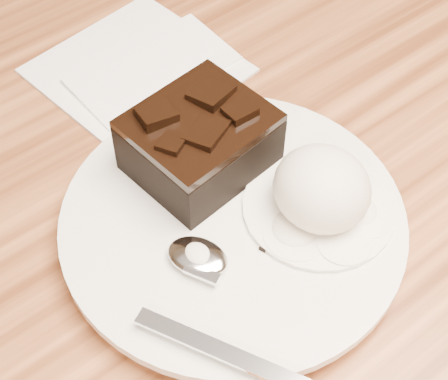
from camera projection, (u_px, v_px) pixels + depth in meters
plate at (233, 225)px, 0.50m from camera, size 0.24×0.24×0.02m
brownie at (200, 145)px, 0.51m from camera, size 0.10×0.09×0.04m
ice_cream_scoop at (322, 189)px, 0.48m from camera, size 0.06×0.07×0.05m
melt_puddle at (319, 208)px, 0.50m from camera, size 0.11×0.11×0.00m
spoon at (198, 258)px, 0.47m from camera, size 0.10×0.16×0.01m
napkin at (137, 69)px, 0.62m from camera, size 0.17×0.17×0.01m
crumb_a at (272, 230)px, 0.49m from camera, size 0.01×0.01×0.00m
crumb_b at (264, 248)px, 0.48m from camera, size 0.01×0.01×0.00m
crumb_c at (269, 169)px, 0.52m from camera, size 0.01×0.01×0.00m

